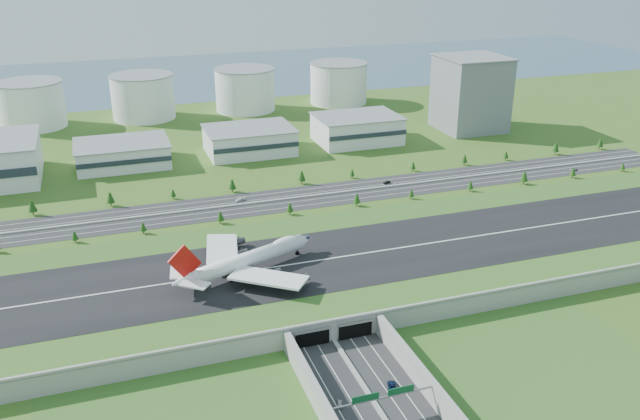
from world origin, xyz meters
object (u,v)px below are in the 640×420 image
object	(u,v)px
car_2	(392,385)
car_7	(240,200)
fuel_tank_a	(31,105)
office_tower	(471,94)
car_5	(387,182)
car_6	(573,169)
car_0	(340,404)
boeing_747	(247,260)

from	to	relation	value
car_2	car_7	bearing A→B (deg)	-66.19
fuel_tank_a	car_2	bearing A→B (deg)	-71.84
office_tower	car_5	world-z (taller)	office_tower
office_tower	car_6	distance (m)	114.05
car_5	car_6	distance (m)	124.72
office_tower	car_0	world-z (taller)	office_tower
car_0	car_7	size ratio (longest dim) A/B	0.74
fuel_tank_a	car_5	bearing A→B (deg)	-45.02
car_5	car_2	bearing A→B (deg)	-35.62
office_tower	fuel_tank_a	distance (m)	340.18
car_5	fuel_tank_a	bearing A→B (deg)	-147.01
car_0	car_6	bearing A→B (deg)	53.39
fuel_tank_a	car_0	size ratio (longest dim) A/B	11.52
boeing_747	car_0	bearing A→B (deg)	-104.34
car_5	car_6	xyz separation A→B (m)	(123.70, -15.89, 0.07)
office_tower	fuel_tank_a	size ratio (longest dim) A/B	1.10
fuel_tank_a	car_2	distance (m)	413.72
fuel_tank_a	car_7	world-z (taller)	fuel_tank_a
fuel_tank_a	car_7	size ratio (longest dim) A/B	8.57
office_tower	boeing_747	distance (m)	295.75
fuel_tank_a	car_7	distance (m)	240.36
car_2	car_5	distance (m)	200.30
boeing_747	car_2	bearing A→B (deg)	-91.07
fuel_tank_a	boeing_747	world-z (taller)	fuel_tank_a
car_5	car_7	xyz separation A→B (m)	(-91.05, 0.59, 0.08)
car_2	car_6	bearing A→B (deg)	-120.12
car_0	car_5	bearing A→B (deg)	77.85
boeing_747	car_6	world-z (taller)	boeing_747
car_2	car_5	size ratio (longest dim) A/B	1.29
car_2	car_5	bearing A→B (deg)	-93.16
fuel_tank_a	car_0	distance (m)	410.92
car_2	boeing_747	bearing A→B (deg)	-49.42
fuel_tank_a	car_2	xyz separation A→B (m)	(128.86, -392.79, -16.54)
office_tower	boeing_747	xyz separation A→B (m)	(-221.10, -195.97, -13.27)
fuel_tank_a	car_7	bearing A→B (deg)	-60.50
car_7	car_0	bearing A→B (deg)	-18.28
car_0	car_6	xyz separation A→B (m)	(223.76, 170.65, 0.10)
boeing_747	car_7	distance (m)	104.91
car_5	car_6	world-z (taller)	car_6
car_2	fuel_tank_a	bearing A→B (deg)	-51.37
fuel_tank_a	boeing_747	xyz separation A→B (m)	(98.90, -310.97, -3.27)
car_0	car_5	distance (m)	211.68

